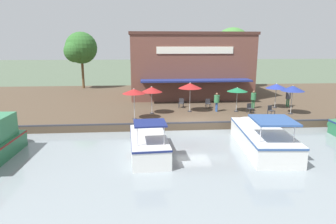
{
  "coord_description": "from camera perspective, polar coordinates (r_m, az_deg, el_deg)",
  "views": [
    {
      "loc": [
        21.58,
        -3.72,
        6.44
      ],
      "look_at": [
        -1.0,
        -1.9,
        1.3
      ],
      "focal_mm": 32.0,
      "sensor_mm": 36.0,
      "label": 1
    }
  ],
  "objects": [
    {
      "name": "ground_plane",
      "position": [
        22.83,
        4.97,
        -3.65
      ],
      "size": [
        220.0,
        220.0,
        0.0
      ],
      "primitive_type": "plane",
      "color": "#4C5B47"
    },
    {
      "name": "quay_deck",
      "position": [
        33.36,
        1.87,
        2.17
      ],
      "size": [
        22.0,
        56.0,
        0.6
      ],
      "primitive_type": "cube",
      "color": "#4C3D2D",
      "rests_on": "ground"
    },
    {
      "name": "quay_edge_fender",
      "position": [
        22.75,
        4.96,
        -2.01
      ],
      "size": [
        0.2,
        50.4,
        0.1
      ],
      "primitive_type": "cube",
      "color": "#2D2D33",
      "rests_on": "quay_deck"
    },
    {
      "name": "waterfront_restaurant",
      "position": [
        35.29,
        3.91,
        9.03
      ],
      "size": [
        10.77,
        13.26,
        7.09
      ],
      "color": "brown",
      "rests_on": "quay_deck"
    },
    {
      "name": "patio_umbrella_mid_patio_right",
      "position": [
        26.23,
        4.22,
        5.01
      ],
      "size": [
        2.04,
        2.04,
        2.58
      ],
      "color": "#B7B7B7",
      "rests_on": "quay_deck"
    },
    {
      "name": "patio_umbrella_back_row",
      "position": [
        29.61,
        19.95,
        4.65
      ],
      "size": [
        1.93,
        1.93,
        2.3
      ],
      "color": "#B7B7B7",
      "rests_on": "quay_deck"
    },
    {
      "name": "patio_umbrella_near_quay_edge",
      "position": [
        25.47,
        -3.14,
        4.29
      ],
      "size": [
        1.81,
        1.81,
        2.36
      ],
      "color": "#B7B7B7",
      "rests_on": "quay_deck"
    },
    {
      "name": "patio_umbrella_by_entrance",
      "position": [
        26.91,
        13.06,
        4.18
      ],
      "size": [
        1.78,
        1.78,
        2.19
      ],
      "color": "#B7B7B7",
      "rests_on": "quay_deck"
    },
    {
      "name": "patio_umbrella_mid_patio_left",
      "position": [
        23.59,
        -6.51,
        3.92
      ],
      "size": [
        1.82,
        1.82,
        2.47
      ],
      "color": "#B7B7B7",
      "rests_on": "quay_deck"
    },
    {
      "name": "patio_umbrella_far_corner",
      "position": [
        27.41,
        22.68,
        4.17
      ],
      "size": [
        1.94,
        1.94,
        2.48
      ],
      "color": "#B7B7B7",
      "rests_on": "quay_deck"
    },
    {
      "name": "cafe_chair_mid_patio",
      "position": [
        26.81,
        15.34,
        0.78
      ],
      "size": [
        0.56,
        0.56,
        0.85
      ],
      "color": "#2D2D33",
      "rests_on": "quay_deck"
    },
    {
      "name": "cafe_chair_far_corner_seat",
      "position": [
        28.24,
        7.66,
        1.72
      ],
      "size": [
        0.47,
        0.47,
        0.85
      ],
      "color": "#2D2D33",
      "rests_on": "quay_deck"
    },
    {
      "name": "cafe_chair_facing_river",
      "position": [
        28.21,
        2.55,
        1.81
      ],
      "size": [
        0.55,
        0.55,
        0.85
      ],
      "color": "#2D2D33",
      "rests_on": "quay_deck"
    },
    {
      "name": "cafe_chair_back_row_seat",
      "position": [
        26.45,
        18.98,
        0.38
      ],
      "size": [
        0.57,
        0.57,
        0.85
      ],
      "color": "#2D2D33",
      "rests_on": "quay_deck"
    },
    {
      "name": "person_at_quay_edge",
      "position": [
        26.74,
        9.27,
        2.31
      ],
      "size": [
        0.48,
        0.48,
        1.68
      ],
      "color": "#2D5193",
      "rests_on": "quay_deck"
    },
    {
      "name": "person_near_entrance",
      "position": [
        28.9,
        15.98,
        2.71
      ],
      "size": [
        0.47,
        0.47,
        1.65
      ],
      "color": "#337547",
      "rests_on": "quay_deck"
    },
    {
      "name": "person_mid_patio",
      "position": [
        30.7,
        21.93,
        2.77
      ],
      "size": [
        0.45,
        0.45,
        1.6
      ],
      "color": "#337547",
      "rests_on": "quay_deck"
    },
    {
      "name": "motorboat_outer_channel",
      "position": [
        18.19,
        -3.85,
        -5.58
      ],
      "size": [
        6.13,
        2.35,
        2.29
      ],
      "color": "silver",
      "rests_on": "river_water"
    },
    {
      "name": "motorboat_fourth_along",
      "position": [
        20.08,
        17.0,
        -4.24
      ],
      "size": [
        7.94,
        3.14,
        2.3
      ],
      "color": "silver",
      "rests_on": "river_water"
    },
    {
      "name": "tree_behind_restaurant",
      "position": [
        42.42,
        11.97,
        11.9
      ],
      "size": [
        5.38,
        5.12,
        8.08
      ],
      "color": "brown",
      "rests_on": "quay_deck"
    },
    {
      "name": "tree_downstream_bank",
      "position": [
        41.96,
        -16.46,
        11.48
      ],
      "size": [
        4.38,
        4.17,
        7.47
      ],
      "color": "brown",
      "rests_on": "quay_deck"
    }
  ]
}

